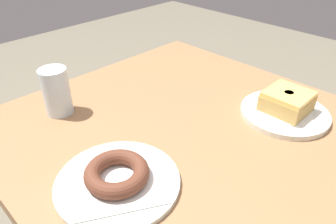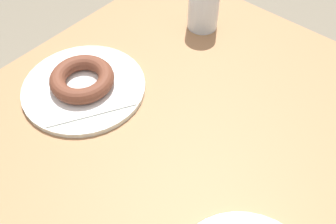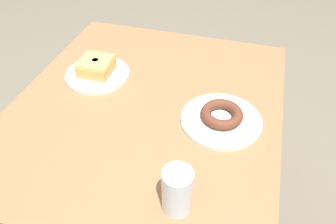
{
  "view_description": "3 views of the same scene",
  "coord_description": "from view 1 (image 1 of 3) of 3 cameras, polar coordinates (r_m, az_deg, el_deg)",
  "views": [
    {
      "loc": [
        -0.36,
        0.47,
        1.15
      ],
      "look_at": [
        0.07,
        0.04,
        0.76
      ],
      "focal_mm": 33.85,
      "sensor_mm": 36.0,
      "label": 1
    },
    {
      "loc": [
        -0.27,
        -0.22,
        1.25
      ],
      "look_at": [
        0.06,
        0.06,
        0.74
      ],
      "focal_mm": 40.95,
      "sensor_mm": 36.0,
      "label": 2
    },
    {
      "loc": [
        0.72,
        0.28,
        1.37
      ],
      "look_at": [
        0.06,
        0.09,
        0.75
      ],
      "focal_mm": 34.98,
      "sensor_mm": 36.0,
      "label": 3
    }
  ],
  "objects": [
    {
      "name": "napkin_glazed_square",
      "position": [
        0.84,
        20.31,
        0.32
      ],
      "size": [
        0.17,
        0.17,
        0.0
      ],
      "primitive_type": "cube",
      "rotation": [
        0.0,
        0.0,
        0.43
      ],
      "color": "white",
      "rests_on": "plate_glazed_square"
    },
    {
      "name": "table",
      "position": [
        0.79,
        5.75,
        -8.87
      ],
      "size": [
        0.93,
        0.81,
        0.71
      ],
      "color": "#996C45",
      "rests_on": "ground_plane"
    },
    {
      "name": "napkin_chocolate_ring",
      "position": [
        0.61,
        -9.06,
        -11.91
      ],
      "size": [
        0.22,
        0.22,
        0.0
      ],
      "primitive_type": "cube",
      "rotation": [
        0.0,
        0.0,
        -0.52
      ],
      "color": "white",
      "rests_on": "plate_chocolate_ring"
    },
    {
      "name": "donut_glazed_square",
      "position": [
        0.83,
        20.65,
        1.86
      ],
      "size": [
        0.1,
        0.1,
        0.05
      ],
      "color": "tan",
      "rests_on": "napkin_glazed_square"
    },
    {
      "name": "water_glass",
      "position": [
        0.83,
        -19.47,
        3.5
      ],
      "size": [
        0.07,
        0.07,
        0.12
      ],
      "primitive_type": "cylinder",
      "color": "silver",
      "rests_on": "table"
    },
    {
      "name": "donut_chocolate_ring",
      "position": [
        0.6,
        -9.2,
        -10.79
      ],
      "size": [
        0.12,
        0.12,
        0.03
      ],
      "primitive_type": "torus",
      "color": "brown",
      "rests_on": "napkin_chocolate_ring"
    },
    {
      "name": "plate_chocolate_ring",
      "position": [
        0.62,
        -9.01,
        -12.35
      ],
      "size": [
        0.23,
        0.23,
        0.01
      ],
      "primitive_type": "cylinder",
      "color": "silver",
      "rests_on": "table"
    },
    {
      "name": "plate_glazed_square",
      "position": [
        0.84,
        20.2,
        -0.16
      ],
      "size": [
        0.22,
        0.22,
        0.01
      ],
      "primitive_type": "cylinder",
      "color": "silver",
      "rests_on": "table"
    }
  ]
}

